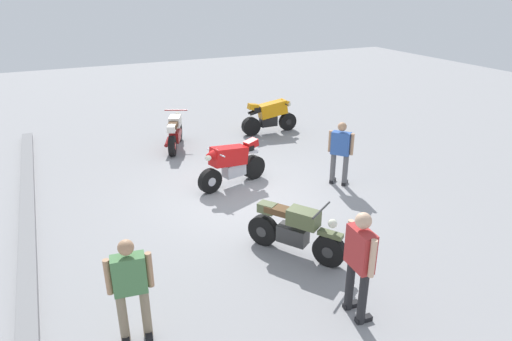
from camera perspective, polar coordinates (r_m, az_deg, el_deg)
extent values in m
plane|color=gray|center=(10.59, -1.52, -3.41)|extent=(40.00, 40.00, 0.00)
cube|color=gray|center=(9.89, -26.95, -7.65)|extent=(14.00, 0.30, 0.15)
cylinder|color=black|center=(10.76, -5.84, -1.32)|extent=(0.31, 0.62, 0.60)
cylinder|color=black|center=(11.51, -0.33, 0.45)|extent=(0.37, 0.64, 0.60)
cylinder|color=silver|center=(10.76, -5.84, -1.32)|extent=(0.23, 0.25, 0.21)
cylinder|color=silver|center=(11.51, -0.33, 0.45)|extent=(0.23, 0.25, 0.21)
cube|color=silver|center=(11.11, -2.80, 0.14)|extent=(0.42, 0.61, 0.32)
cube|color=red|center=(10.88, -3.46, 1.88)|extent=(0.61, 1.05, 0.57)
cone|color=red|center=(10.55, -5.73, 1.98)|extent=(0.42, 0.43, 0.39)
cube|color=black|center=(11.09, -1.82, 2.70)|extent=(0.41, 0.65, 0.12)
cube|color=red|center=(11.24, -0.63, 3.43)|extent=(0.30, 0.39, 0.23)
cylinder|color=silver|center=(11.33, -1.08, 2.61)|extent=(0.19, 0.41, 0.17)
cylinder|color=silver|center=(11.21, -0.56, 2.40)|extent=(0.19, 0.41, 0.17)
cylinder|color=silver|center=(10.61, -5.12, 2.26)|extent=(0.68, 0.22, 0.04)
sphere|color=silver|center=(10.52, -6.08, 1.63)|extent=(0.16, 0.16, 0.16)
cylinder|color=black|center=(8.16, 9.26, -9.96)|extent=(0.59, 0.46, 0.60)
cylinder|color=black|center=(8.66, 0.95, -7.55)|extent=(0.59, 0.46, 0.60)
cylinder|color=#333333|center=(8.16, 9.26, -9.96)|extent=(0.27, 0.27, 0.21)
cylinder|color=#333333|center=(8.66, 0.95, -7.55)|extent=(0.27, 0.27, 0.21)
cube|color=#333333|center=(8.36, 4.68, -8.07)|extent=(0.62, 0.54, 0.32)
cube|color=#515B38|center=(8.08, 6.04, -6.00)|extent=(0.64, 0.58, 0.30)
cube|color=#515B38|center=(7.99, 9.40, -7.97)|extent=(0.46, 0.38, 0.08)
cube|color=brown|center=(8.25, 3.22, -5.11)|extent=(0.64, 0.55, 0.12)
cube|color=#515B38|center=(8.39, 1.41, -4.74)|extent=(0.39, 0.36, 0.18)
cylinder|color=#333333|center=(8.67, 2.82, -7.17)|extent=(0.52, 0.40, 0.16)
cylinder|color=#333333|center=(7.85, 8.28, -4.97)|extent=(0.41, 0.60, 0.04)
sphere|color=silver|center=(7.87, 9.67, -6.63)|extent=(0.16, 0.16, 0.16)
cylinder|color=black|center=(15.38, 4.02, 6.20)|extent=(0.17, 0.60, 0.60)
cylinder|color=black|center=(14.82, -0.63, 5.61)|extent=(0.24, 0.60, 0.60)
cylinder|color=black|center=(15.38, 4.02, 6.20)|extent=(0.18, 0.21, 0.21)
cylinder|color=black|center=(14.82, -0.63, 5.61)|extent=(0.18, 0.21, 0.21)
cube|color=black|center=(15.04, 1.57, 6.26)|extent=(0.29, 0.57, 0.32)
cube|color=orange|center=(14.99, 2.11, 7.79)|extent=(0.38, 0.99, 0.57)
cone|color=orange|center=(15.18, 3.90, 8.53)|extent=(0.35, 0.36, 0.39)
cube|color=black|center=(14.81, 0.71, 7.89)|extent=(0.27, 0.60, 0.12)
cube|color=orange|center=(14.67, -0.37, 8.07)|extent=(0.23, 0.35, 0.23)
cylinder|color=black|center=(14.66, -0.06, 7.34)|extent=(0.10, 0.40, 0.17)
cylinder|color=black|center=(14.80, -0.31, 7.49)|extent=(0.10, 0.40, 0.17)
cylinder|color=black|center=(15.11, 3.43, 8.55)|extent=(0.70, 0.05, 0.04)
sphere|color=silver|center=(15.23, 4.16, 8.37)|extent=(0.16, 0.16, 0.16)
cylinder|color=black|center=(14.49, -9.79, 4.87)|extent=(0.61, 0.39, 0.60)
cylinder|color=black|center=(13.22, -10.54, 3.07)|extent=(0.61, 0.39, 0.60)
cylinder|color=maroon|center=(14.49, -9.79, 4.87)|extent=(0.26, 0.25, 0.21)
cylinder|color=maroon|center=(13.22, -10.54, 3.07)|extent=(0.26, 0.25, 0.21)
cube|color=maroon|center=(13.78, -10.21, 4.34)|extent=(0.63, 0.48, 0.32)
cube|color=white|center=(13.85, -10.21, 6.17)|extent=(0.64, 0.52, 0.30)
cube|color=white|center=(14.39, -9.88, 6.12)|extent=(0.47, 0.32, 0.08)
cube|color=#4C331E|center=(13.42, -10.48, 5.70)|extent=(0.65, 0.48, 0.12)
cube|color=white|center=(13.14, -10.65, 5.23)|extent=(0.38, 0.33, 0.18)
cylinder|color=maroon|center=(13.45, -11.14, 3.58)|extent=(0.55, 0.32, 0.16)
cylinder|color=maroon|center=(14.10, -10.10, 7.53)|extent=(0.31, 0.66, 0.04)
sphere|color=silver|center=(14.36, -9.92, 6.99)|extent=(0.16, 0.16, 0.16)
cylinder|color=#262628|center=(6.96, 13.34, -15.48)|extent=(0.14, 0.14, 0.87)
cube|color=black|center=(7.23, 13.46, -17.81)|extent=(0.12, 0.27, 0.08)
cylinder|color=#262628|center=(7.18, 11.79, -13.97)|extent=(0.14, 0.14, 0.87)
cube|color=black|center=(7.45, 11.94, -16.29)|extent=(0.12, 0.27, 0.08)
cube|color=#B23333|center=(6.65, 13.09, -9.63)|extent=(0.50, 0.25, 0.61)
cylinder|color=#D8AD8C|center=(6.45, 14.53, -10.73)|extent=(0.10, 0.10, 0.58)
cylinder|color=#D8AD8C|center=(6.84, 11.77, -8.33)|extent=(0.10, 0.10, 0.58)
sphere|color=#D8AD8C|center=(6.42, 13.45, -6.20)|extent=(0.23, 0.23, 0.23)
cylinder|color=gray|center=(6.80, -16.50, -17.36)|extent=(0.15, 0.15, 0.79)
cube|color=black|center=(6.98, -16.13, -19.91)|extent=(0.27, 0.13, 0.08)
cylinder|color=gray|center=(6.79, -13.75, -17.04)|extent=(0.15, 0.15, 0.79)
cube|color=black|center=(6.98, -13.42, -19.61)|extent=(0.27, 0.13, 0.08)
cube|color=#4C7F4C|center=(6.39, -15.75, -12.53)|extent=(0.28, 0.47, 0.56)
cylinder|color=tan|center=(6.39, -18.21, -12.67)|extent=(0.10, 0.10, 0.53)
cylinder|color=tan|center=(6.38, -13.32, -12.11)|extent=(0.10, 0.10, 0.53)
sphere|color=tan|center=(6.16, -16.16, -9.34)|extent=(0.21, 0.21, 0.21)
cylinder|color=#59595B|center=(11.27, 11.22, 0.02)|extent=(0.18, 0.18, 0.79)
cube|color=black|center=(11.46, 11.17, -1.52)|extent=(0.24, 0.27, 0.08)
cylinder|color=#59595B|center=(11.34, 9.70, 0.29)|extent=(0.18, 0.18, 0.79)
cube|color=black|center=(11.54, 9.67, -1.25)|extent=(0.24, 0.27, 0.08)
cube|color=#3359A5|center=(11.07, 10.70, 3.39)|extent=(0.49, 0.45, 0.56)
cylinder|color=tan|center=(11.00, 12.05, 3.26)|extent=(0.13, 0.13, 0.53)
cylinder|color=tan|center=(11.13, 9.38, 3.69)|extent=(0.13, 0.13, 0.53)
sphere|color=tan|center=(10.94, 10.86, 5.46)|extent=(0.21, 0.21, 0.21)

